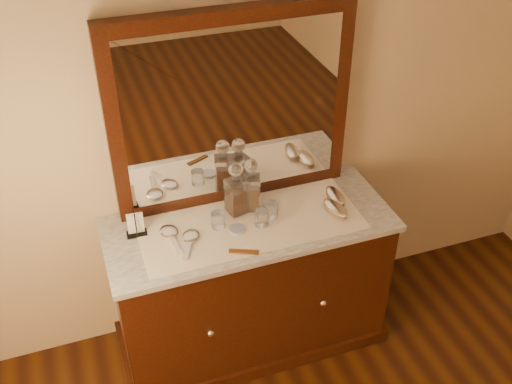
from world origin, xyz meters
TOP-DOWN VIEW (x-y plane):
  - dresser_cabinet at (0.00, 1.96)m, footprint 1.40×0.55m
  - dresser_plinth at (0.00, 1.96)m, footprint 1.46×0.59m
  - knob_left at (-0.30, 1.67)m, footprint 0.04×0.04m
  - knob_right at (0.30, 1.67)m, footprint 0.04×0.04m
  - marble_top at (0.00, 1.96)m, footprint 1.44×0.59m
  - mirror_frame at (0.00, 2.20)m, footprint 1.20×0.08m
  - mirror_glass at (0.00, 2.17)m, footprint 1.06×0.01m
  - lace_runner at (0.00, 1.94)m, footprint 1.10×0.45m
  - pin_dish at (-0.08, 1.90)m, footprint 0.09×0.09m
  - comb at (-0.10, 1.74)m, footprint 0.14×0.08m
  - napkin_rack at (-0.54, 2.04)m, footprint 0.10×0.06m
  - decanter_left at (-0.04, 2.05)m, footprint 0.11×0.11m
  - decanter_right at (0.05, 2.06)m, footprint 0.11×0.11m
  - brush_near at (0.43, 1.87)m, footprint 0.11×0.18m
  - brush_far at (0.48, 1.97)m, footprint 0.07×0.17m
  - hand_mirror_outer at (-0.40, 1.98)m, footprint 0.10×0.23m
  - hand_mirror_inner at (-0.31, 1.91)m, footprint 0.14×0.22m
  - tumblers at (0.00, 1.94)m, footprint 0.34×0.13m

SIDE VIEW (x-z plane):
  - dresser_plinth at x=0.00m, z-range 0.00..0.08m
  - dresser_cabinet at x=0.00m, z-range 0.00..0.82m
  - knob_left at x=-0.30m, z-range 0.43..0.47m
  - knob_right at x=0.30m, z-range 0.43..0.47m
  - marble_top at x=0.00m, z-range 0.82..0.85m
  - lace_runner at x=0.00m, z-range 0.85..0.85m
  - comb at x=-0.10m, z-range 0.85..0.86m
  - pin_dish at x=-0.08m, z-range 0.85..0.87m
  - hand_mirror_inner at x=-0.31m, z-range 0.85..0.87m
  - hand_mirror_outer at x=-0.40m, z-range 0.85..0.87m
  - brush_far at x=0.48m, z-range 0.85..0.90m
  - brush_near at x=0.43m, z-range 0.85..0.90m
  - tumblers at x=0.00m, z-range 0.85..0.93m
  - napkin_rack at x=-0.54m, z-range 0.84..0.98m
  - decanter_right at x=0.05m, z-range 0.82..1.11m
  - decanter_left at x=-0.04m, z-range 0.82..1.11m
  - mirror_frame at x=0.00m, z-range 0.85..1.85m
  - mirror_glass at x=0.00m, z-range 0.92..1.78m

